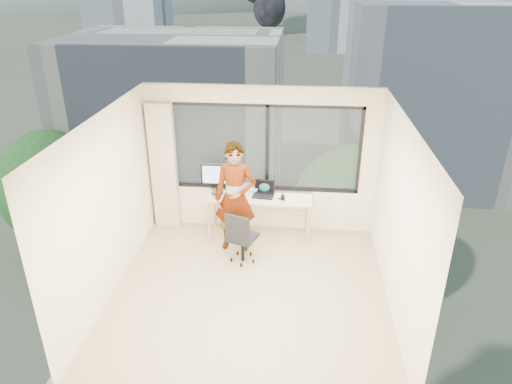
# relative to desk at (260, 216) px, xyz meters

# --- Properties ---
(floor) EXTENTS (4.00, 4.00, 0.01)m
(floor) POSITION_rel_desk_xyz_m (0.00, -1.66, -0.38)
(floor) COLOR tan
(floor) RESTS_ON ground
(ceiling) EXTENTS (4.00, 4.00, 0.01)m
(ceiling) POSITION_rel_desk_xyz_m (0.00, -1.66, 2.23)
(ceiling) COLOR white
(ceiling) RESTS_ON ground
(wall_front) EXTENTS (4.00, 0.01, 2.60)m
(wall_front) POSITION_rel_desk_xyz_m (0.00, -3.66, 0.93)
(wall_front) COLOR #F3E5BB
(wall_front) RESTS_ON ground
(wall_left) EXTENTS (0.01, 4.00, 2.60)m
(wall_left) POSITION_rel_desk_xyz_m (-2.00, -1.66, 0.93)
(wall_left) COLOR #F3E5BB
(wall_left) RESTS_ON ground
(wall_right) EXTENTS (0.01, 4.00, 2.60)m
(wall_right) POSITION_rel_desk_xyz_m (2.00, -1.66, 0.93)
(wall_right) COLOR #F3E5BB
(wall_right) RESTS_ON ground
(window_wall) EXTENTS (3.30, 0.16, 1.55)m
(window_wall) POSITION_rel_desk_xyz_m (0.05, 0.34, 1.15)
(window_wall) COLOR black
(window_wall) RESTS_ON ground
(curtain) EXTENTS (0.45, 0.14, 2.30)m
(curtain) POSITION_rel_desk_xyz_m (-1.72, 0.22, 0.77)
(curtain) COLOR beige
(curtain) RESTS_ON floor
(desk) EXTENTS (1.80, 0.60, 0.75)m
(desk) POSITION_rel_desk_xyz_m (0.00, 0.00, 0.00)
(desk) COLOR tan
(desk) RESTS_ON floor
(chair) EXTENTS (0.60, 0.60, 0.93)m
(chair) POSITION_rel_desk_xyz_m (-0.20, -0.85, 0.09)
(chair) COLOR black
(chair) RESTS_ON floor
(person) EXTENTS (0.70, 0.47, 1.87)m
(person) POSITION_rel_desk_xyz_m (-0.36, -0.46, 0.56)
(person) COLOR #2D2D33
(person) RESTS_ON floor
(monitor) EXTENTS (0.56, 0.14, 0.56)m
(monitor) POSITION_rel_desk_xyz_m (-0.75, 0.08, 0.65)
(monitor) COLOR black
(monitor) RESTS_ON desk
(game_console) EXTENTS (0.36, 0.32, 0.08)m
(game_console) POSITION_rel_desk_xyz_m (-0.22, 0.26, 0.41)
(game_console) COLOR white
(game_console) RESTS_ON desk
(laptop) EXTENTS (0.40, 0.42, 0.23)m
(laptop) POSITION_rel_desk_xyz_m (0.06, 0.03, 0.49)
(laptop) COLOR black
(laptop) RESTS_ON desk
(cellphone) EXTENTS (0.11, 0.07, 0.01)m
(cellphone) POSITION_rel_desk_xyz_m (0.37, -0.06, 0.38)
(cellphone) COLOR black
(cellphone) RESTS_ON desk
(pen_cup) EXTENTS (0.08, 0.08, 0.09)m
(pen_cup) POSITION_rel_desk_xyz_m (0.40, -0.08, 0.42)
(pen_cup) COLOR black
(pen_cup) RESTS_ON desk
(handbag) EXTENTS (0.28, 0.17, 0.20)m
(handbag) POSITION_rel_desk_xyz_m (0.09, 0.18, 0.47)
(handbag) COLOR #0D4E50
(handbag) RESTS_ON desk
(exterior_ground) EXTENTS (400.00, 400.00, 0.04)m
(exterior_ground) POSITION_rel_desk_xyz_m (0.00, 118.34, -14.38)
(exterior_ground) COLOR #515B3D
(exterior_ground) RESTS_ON ground
(near_bldg_a) EXTENTS (16.00, 12.00, 14.00)m
(near_bldg_a) POSITION_rel_desk_xyz_m (-9.00, 28.34, -7.38)
(near_bldg_a) COLOR #F5EFCD
(near_bldg_a) RESTS_ON exterior_ground
(near_bldg_b) EXTENTS (14.00, 13.00, 16.00)m
(near_bldg_b) POSITION_rel_desk_xyz_m (12.00, 36.34, -6.38)
(near_bldg_b) COLOR silver
(near_bldg_b) RESTS_ON exterior_ground
(hill_a) EXTENTS (288.00, 216.00, 90.00)m
(hill_a) POSITION_rel_desk_xyz_m (-120.00, 318.34, -14.38)
(hill_a) COLOR slate
(hill_a) RESTS_ON exterior_ground
(hill_b) EXTENTS (300.00, 220.00, 96.00)m
(hill_b) POSITION_rel_desk_xyz_m (100.00, 318.34, -14.38)
(hill_b) COLOR slate
(hill_b) RESTS_ON exterior_ground
(tree_a) EXTENTS (7.00, 7.00, 8.00)m
(tree_a) POSITION_rel_desk_xyz_m (-16.00, 20.34, -10.38)
(tree_a) COLOR #17471A
(tree_a) RESTS_ON exterior_ground
(tree_b) EXTENTS (7.60, 7.60, 9.00)m
(tree_b) POSITION_rel_desk_xyz_m (4.00, 16.34, -9.88)
(tree_b) COLOR #17471A
(tree_b) RESTS_ON exterior_ground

